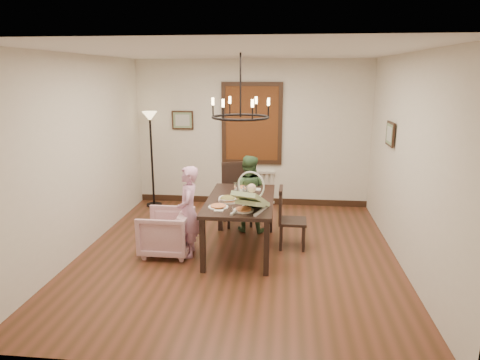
% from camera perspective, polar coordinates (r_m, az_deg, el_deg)
% --- Properties ---
extents(room_shell, '(4.51, 5.00, 2.81)m').
position_cam_1_polar(room_shell, '(6.19, -0.00, 3.50)').
color(room_shell, brown).
rests_on(room_shell, ground).
extents(dining_table, '(0.96, 1.68, 0.79)m').
position_cam_1_polar(dining_table, '(6.16, 0.06, -3.27)').
color(dining_table, black).
rests_on(dining_table, room_shell).
extents(chair_far, '(0.59, 0.59, 1.07)m').
position_cam_1_polar(chair_far, '(7.26, -0.32, -1.95)').
color(chair_far, black).
rests_on(chair_far, room_shell).
extents(chair_right, '(0.41, 0.41, 0.92)m').
position_cam_1_polar(chair_right, '(6.38, 7.05, -5.02)').
color(chair_right, black).
rests_on(chair_right, room_shell).
extents(armchair, '(0.71, 0.70, 0.64)m').
position_cam_1_polar(armchair, '(6.26, -9.78, -6.87)').
color(armchair, beige).
rests_on(armchair, room_shell).
extents(elderly_woman, '(0.32, 0.43, 1.07)m').
position_cam_1_polar(elderly_woman, '(6.09, -6.87, -5.19)').
color(elderly_woman, '#D898BF').
rests_on(elderly_woman, room_shell).
extents(seated_man, '(0.55, 0.46, 1.05)m').
position_cam_1_polar(seated_man, '(6.99, 1.08, -2.67)').
color(seated_man, '#3E613A').
rests_on(seated_man, room_shell).
extents(baby_bouncer, '(0.55, 0.65, 0.36)m').
position_cam_1_polar(baby_bouncer, '(5.55, 1.45, -2.36)').
color(baby_bouncer, '#B0CB8C').
rests_on(baby_bouncer, dining_table).
extents(salad_bowl, '(0.30, 0.30, 0.07)m').
position_cam_1_polar(salad_bowl, '(5.98, -1.66, -2.57)').
color(salad_bowl, white).
rests_on(salad_bowl, dining_table).
extents(pizza_platter, '(0.32, 0.32, 0.04)m').
position_cam_1_polar(pizza_platter, '(6.01, -1.42, -2.65)').
color(pizza_platter, tan).
rests_on(pizza_platter, dining_table).
extents(drinking_glass, '(0.07, 0.07, 0.14)m').
position_cam_1_polar(drinking_glass, '(6.28, 0.67, -1.45)').
color(drinking_glass, silver).
rests_on(drinking_glass, dining_table).
extents(window_blinds, '(1.00, 0.03, 1.40)m').
position_cam_1_polar(window_blinds, '(8.22, 1.59, 7.52)').
color(window_blinds, brown).
rests_on(window_blinds, room_shell).
extents(radiator, '(0.92, 0.12, 0.62)m').
position_cam_1_polar(radiator, '(8.48, 1.54, -0.89)').
color(radiator, silver).
rests_on(radiator, room_shell).
extents(picture_back, '(0.42, 0.03, 0.36)m').
position_cam_1_polar(picture_back, '(8.45, -7.66, 7.92)').
color(picture_back, black).
rests_on(picture_back, room_shell).
extents(picture_right, '(0.03, 0.42, 0.36)m').
position_cam_1_polar(picture_right, '(6.82, 19.40, 5.81)').
color(picture_right, black).
rests_on(picture_right, room_shell).
extents(floor_lamp, '(0.30, 0.30, 1.80)m').
position_cam_1_polar(floor_lamp, '(8.40, -11.66, 2.54)').
color(floor_lamp, black).
rests_on(floor_lamp, room_shell).
extents(chandelier, '(0.80, 0.80, 0.04)m').
position_cam_1_polar(chandelier, '(5.91, 0.06, 8.38)').
color(chandelier, black).
rests_on(chandelier, room_shell).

